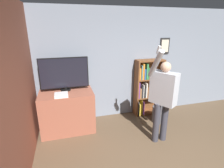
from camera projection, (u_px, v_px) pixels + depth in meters
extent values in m
cube|color=gray|center=(131.00, 64.00, 4.43)|extent=(6.59, 0.06, 2.70)
cube|color=black|center=(165.00, 46.00, 4.49)|extent=(0.26, 0.02, 0.40)
cube|color=beige|center=(165.00, 46.00, 4.47)|extent=(0.20, 0.01, 0.31)
cube|color=#93513D|center=(17.00, 92.00, 2.53)|extent=(0.06, 4.40, 2.70)
cube|color=#93513D|center=(68.00, 111.00, 3.91)|extent=(1.14, 0.70, 0.90)
cylinder|color=black|center=(66.00, 90.00, 3.88)|extent=(0.22, 0.22, 0.03)
cylinder|color=black|center=(66.00, 88.00, 3.87)|extent=(0.06, 0.06, 0.05)
cube|color=black|center=(64.00, 73.00, 3.76)|extent=(1.03, 0.04, 0.67)
cube|color=black|center=(64.00, 73.00, 3.74)|extent=(1.00, 0.01, 0.64)
cube|color=white|center=(61.00, 95.00, 3.54)|extent=(0.27, 0.24, 0.06)
cube|color=brown|center=(136.00, 89.00, 4.48)|extent=(0.04, 0.28, 1.47)
cube|color=brown|center=(160.00, 86.00, 4.65)|extent=(0.04, 0.28, 1.47)
cube|color=brown|center=(146.00, 86.00, 4.69)|extent=(0.73, 0.01, 1.47)
cube|color=brown|center=(147.00, 112.00, 4.79)|extent=(0.66, 0.28, 0.04)
cube|color=brown|center=(148.00, 96.00, 4.64)|extent=(0.66, 0.28, 0.04)
cube|color=brown|center=(149.00, 79.00, 4.49)|extent=(0.66, 0.28, 0.04)
cube|color=brown|center=(150.00, 60.00, 4.34)|extent=(0.66, 0.28, 0.04)
cube|color=#232328|center=(137.00, 107.00, 4.64)|extent=(0.03, 0.25, 0.39)
cube|color=gold|center=(139.00, 109.00, 4.64)|extent=(0.04, 0.21, 0.32)
cube|color=gold|center=(140.00, 107.00, 4.65)|extent=(0.03, 0.23, 0.41)
cube|color=#7A3889|center=(142.00, 107.00, 4.67)|extent=(0.04, 0.23, 0.36)
cube|color=#7A3889|center=(138.00, 90.00, 4.47)|extent=(0.03, 0.23, 0.42)
cube|color=#99663D|center=(139.00, 92.00, 4.50)|extent=(0.04, 0.23, 0.26)
cube|color=#232328|center=(141.00, 91.00, 4.49)|extent=(0.03, 0.20, 0.31)
cube|color=beige|center=(142.00, 91.00, 4.50)|extent=(0.02, 0.21, 0.34)
cube|color=#232328|center=(143.00, 92.00, 4.54)|extent=(0.03, 0.24, 0.27)
cube|color=beige|center=(145.00, 90.00, 4.52)|extent=(0.04, 0.23, 0.38)
cube|color=orange|center=(139.00, 74.00, 4.33)|extent=(0.03, 0.22, 0.29)
cube|color=#5B8E99|center=(140.00, 72.00, 4.34)|extent=(0.02, 0.24, 0.36)
cube|color=orange|center=(142.00, 71.00, 4.33)|extent=(0.04, 0.20, 0.40)
cube|color=#2D569E|center=(143.00, 74.00, 4.38)|extent=(0.03, 0.24, 0.26)
cube|color=#338447|center=(145.00, 71.00, 4.38)|extent=(0.04, 0.27, 0.39)
cube|color=#338447|center=(147.00, 73.00, 4.38)|extent=(0.02, 0.20, 0.30)
cylinder|color=#383842|center=(156.00, 123.00, 3.50)|extent=(0.13, 0.13, 0.84)
cylinder|color=#383842|center=(164.00, 122.00, 3.55)|extent=(0.13, 0.13, 0.84)
cube|color=#B7BCC6|center=(164.00, 88.00, 3.30)|extent=(0.44, 0.54, 0.63)
sphere|color=tan|center=(166.00, 67.00, 3.17)|extent=(0.19, 0.19, 0.19)
cylinder|color=#B7BCC6|center=(176.00, 88.00, 3.37)|extent=(0.09, 0.09, 0.58)
cylinder|color=#B7BCC6|center=(156.00, 64.00, 2.96)|extent=(0.09, 0.40, 0.52)
cube|color=white|center=(159.00, 50.00, 2.83)|extent=(0.04, 0.09, 0.14)
cylinder|color=#4C4C51|center=(159.00, 114.00, 4.31)|extent=(0.31, 0.31, 0.39)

